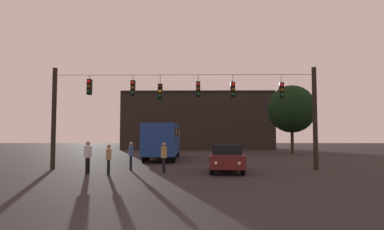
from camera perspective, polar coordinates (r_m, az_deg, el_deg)
name	(u,v)px	position (r m, az deg, el deg)	size (l,w,h in m)	color
ground_plane	(188,159)	(31.19, -0.67, -7.31)	(168.00, 168.00, 0.00)	black
overhead_signal_span	(183,107)	(20.65, -1.49, 1.40)	(16.13, 0.44, 6.19)	black
city_bus	(163,138)	(30.32, -4.81, -3.87)	(2.67, 11.03, 3.00)	navy
car_near_right	(227,158)	(19.24, 5.84, -7.13)	(2.09, 4.43, 1.52)	#511919
pedestrian_crossing_left	(109,158)	(18.12, -13.79, -6.98)	(0.29, 0.39, 1.57)	black
pedestrian_crossing_center	(131,154)	(20.44, -10.19, -6.48)	(0.33, 0.41, 1.67)	black
pedestrian_crossing_right	(164,156)	(18.72, -4.74, -6.82)	(0.35, 0.42, 1.65)	black
pedestrian_near_bus	(88,155)	(19.04, -17.07, -6.47)	(0.35, 0.42, 1.72)	black
corner_building	(198,122)	(58.13, 0.94, -1.13)	(23.98, 11.68, 9.19)	black
tree_left_silhouette	(292,109)	(41.75, 16.35, 0.96)	(5.60, 5.60, 8.07)	#2D2116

